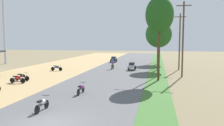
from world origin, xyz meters
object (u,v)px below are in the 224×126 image
object	(u,v)px
utility_pole_near	(180,41)
utility_pole_far	(183,38)
parked_motorbike_second	(18,79)
median_tree_second	(159,34)
median_tree_nearest	(159,15)
median_tree_third	(159,34)
parked_motorbike_third	(22,76)
car_sedan_charcoal	(114,59)
motorbike_ahead_fourth	(113,64)
streetlamp_far	(158,40)
car_sedan_silver	(132,66)
motorbike_ahead_second	(42,103)
streetlamp_near	(158,39)
motorbike_ahead_third	(81,88)
parked_motorbike_fourth	(57,67)
streetlamp_mid	(158,42)

from	to	relation	value
utility_pole_near	utility_pole_far	size ratio (longest dim) A/B	0.93
parked_motorbike_second	median_tree_second	distance (m)	21.19
median_tree_nearest	median_tree_third	bearing A→B (deg)	89.73
parked_motorbike_third	median_tree_second	distance (m)	20.51
car_sedan_charcoal	motorbike_ahead_fourth	size ratio (longest dim) A/B	1.26
median_tree_second	streetlamp_far	world-z (taller)	streetlamp_far
median_tree_second	motorbike_ahead_fourth	world-z (taller)	median_tree_second
median_tree_nearest	car_sedan_silver	distance (m)	11.57
car_sedan_charcoal	utility_pole_far	bearing A→B (deg)	-54.64
motorbike_ahead_second	car_sedan_charcoal	bearing A→B (deg)	92.77
streetlamp_near	car_sedan_charcoal	distance (m)	20.02
streetlamp_far	utility_pole_far	distance (m)	20.30
motorbike_ahead_second	motorbike_ahead_third	world-z (taller)	same
parked_motorbike_fourth	motorbike_ahead_fourth	xyz separation A→B (m)	(7.91, 3.40, 0.30)
utility_pole_far	median_tree_third	bearing A→B (deg)	100.29
median_tree_second	median_tree_third	size ratio (longest dim) A/B	0.96
utility_pole_near	motorbike_ahead_second	xyz separation A→B (m)	(-10.62, -24.23, -3.99)
median_tree_nearest	median_tree_second	world-z (taller)	median_tree_nearest
median_tree_third	motorbike_ahead_fourth	distance (m)	13.40
parked_motorbike_fourth	streetlamp_mid	xyz separation A→B (m)	(14.90, 6.75, 3.82)
utility_pole_far	car_sedan_charcoal	bearing A→B (deg)	125.36
utility_pole_near	utility_pole_far	xyz separation A→B (m)	(-0.28, -7.50, 0.32)
parked_motorbike_second	median_tree_third	bearing A→B (deg)	58.15
streetlamp_mid	median_tree_third	bearing A→B (deg)	88.74
median_tree_second	motorbike_ahead_third	xyz separation A→B (m)	(-6.47, -17.95, -4.94)
parked_motorbike_second	motorbike_ahead_second	xyz separation A→B (m)	(7.38, -8.60, 0.02)
motorbike_ahead_third	median_tree_nearest	bearing A→B (deg)	52.00
parked_motorbike_third	streetlamp_near	xyz separation A→B (m)	(15.08, 6.08, 4.28)
motorbike_ahead_fourth	parked_motorbike_fourth	bearing A→B (deg)	-156.72
utility_pole_far	car_sedan_charcoal	xyz separation A→B (m)	(-11.95, 16.85, -4.14)
streetlamp_near	streetlamp_mid	xyz separation A→B (m)	(-0.00, 9.49, -0.46)
parked_motorbike_second	median_tree_nearest	distance (m)	16.95
parked_motorbike_third	motorbike_ahead_second	size ratio (longest dim) A/B	1.00
parked_motorbike_third	streetlamp_far	xyz separation A→B (m)	(15.08, 26.76, 4.23)
utility_pole_near	motorbike_ahead_fourth	bearing A→B (deg)	-169.26
median_tree_third	streetlamp_far	bearing A→B (deg)	92.00
median_tree_nearest	motorbike_ahead_second	xyz separation A→B (m)	(-7.38, -13.31, -6.85)
parked_motorbike_second	motorbike_ahead_third	xyz separation A→B (m)	(8.29, -3.57, 0.02)
median_tree_second	parked_motorbike_third	bearing A→B (deg)	-139.50
parked_motorbike_third	streetlamp_mid	world-z (taller)	streetlamp_mid
median_tree_nearest	streetlamp_near	bearing A→B (deg)	91.25
streetlamp_near	utility_pole_far	distance (m)	3.07
parked_motorbike_third	car_sedan_silver	distance (m)	16.32
motorbike_ahead_third	streetlamp_mid	bearing A→B (deg)	72.71
streetlamp_mid	car_sedan_charcoal	world-z (taller)	streetlamp_mid
streetlamp_near	motorbike_ahead_second	xyz separation A→B (m)	(-7.32, -16.14, -4.26)
streetlamp_far	motorbike_ahead_second	distance (m)	37.77
parked_motorbike_third	streetlamp_far	distance (m)	31.00
utility_pole_near	motorbike_ahead_fourth	world-z (taller)	utility_pole_near
median_tree_nearest	motorbike_ahead_second	size ratio (longest dim) A/B	5.25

